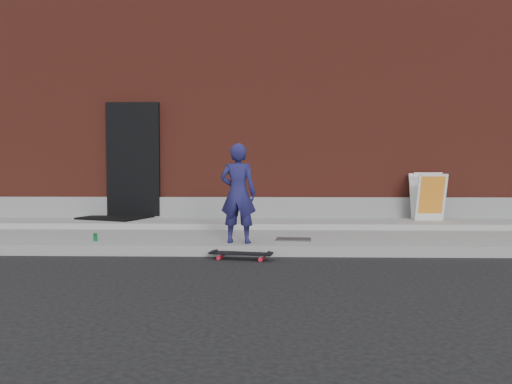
{
  "coord_description": "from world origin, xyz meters",
  "views": [
    {
      "loc": [
        0.09,
        -6.9,
        1.27
      ],
      "look_at": [
        -0.11,
        0.8,
        0.87
      ],
      "focal_mm": 35.0,
      "sensor_mm": 36.0,
      "label": 1
    }
  ],
  "objects_px": {
    "child": "(238,193)",
    "skateboard": "(241,254)",
    "pizza_sign": "(428,196)",
    "soda_can": "(95,237)"
  },
  "relations": [
    {
      "from": "child",
      "to": "skateboard",
      "type": "height_order",
      "value": "child"
    },
    {
      "from": "soda_can",
      "to": "pizza_sign",
      "type": "bearing_deg",
      "value": 21.08
    },
    {
      "from": "child",
      "to": "soda_can",
      "type": "bearing_deg",
      "value": 6.06
    },
    {
      "from": "child",
      "to": "pizza_sign",
      "type": "bearing_deg",
      "value": -137.02
    },
    {
      "from": "pizza_sign",
      "to": "soda_can",
      "type": "bearing_deg",
      "value": -158.92
    },
    {
      "from": "child",
      "to": "skateboard",
      "type": "relative_size",
      "value": 1.68
    },
    {
      "from": "child",
      "to": "skateboard",
      "type": "bearing_deg",
      "value": 107.29
    },
    {
      "from": "child",
      "to": "pizza_sign",
      "type": "height_order",
      "value": "child"
    },
    {
      "from": "pizza_sign",
      "to": "soda_can",
      "type": "height_order",
      "value": "pizza_sign"
    },
    {
      "from": "child",
      "to": "pizza_sign",
      "type": "relative_size",
      "value": 1.61
    }
  ]
}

